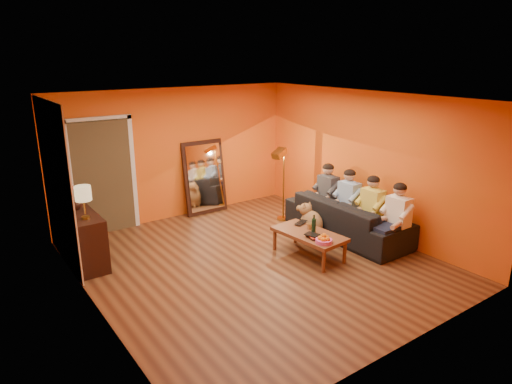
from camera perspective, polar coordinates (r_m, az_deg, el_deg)
room_shell at (r=7.24m, az=-1.66°, el=1.56°), size 5.00×5.50×2.60m
white_accent at (r=7.57m, az=-23.64°, el=0.80°), size 0.02×1.90×2.58m
doorway_recess at (r=8.87m, az=-18.80°, el=1.86°), size 1.06×0.30×2.10m
door_jamb_left at (r=8.62m, az=-22.17°, el=1.09°), size 0.08×0.06×2.20m
door_jamb_right at (r=8.93m, az=-15.10°, el=2.28°), size 0.08×0.06×2.20m
door_header at (r=8.56m, az=-19.24°, el=8.63°), size 1.22×0.06×0.08m
mirror_frame at (r=9.52m, az=-6.46°, el=1.86°), size 0.92×0.27×1.51m
mirror_glass at (r=9.49m, az=-6.34°, el=1.81°), size 0.78×0.21×1.35m
sideboard at (r=7.70m, az=-20.78°, el=-5.50°), size 0.44×1.18×0.85m
table_lamp at (r=7.20m, az=-20.71°, el=-1.26°), size 0.24×0.24×0.51m
sofa at (r=8.47m, az=11.30°, el=-3.18°), size 2.41×0.94×0.71m
coffee_table at (r=7.59m, az=6.60°, el=-6.52°), size 0.73×1.27×0.42m
floor_lamp at (r=9.04m, az=3.46°, el=0.85°), size 0.35×0.31×1.44m
dog at (r=8.21m, az=6.97°, el=-3.68°), size 0.41×0.61×0.69m
person_far_left at (r=7.88m, az=17.32°, el=-3.19°), size 0.70×0.44×1.22m
person_mid_left at (r=8.20m, az=14.30°, el=-2.15°), size 0.70×0.44×1.22m
person_mid_right at (r=8.55m, az=11.52°, el=-1.19°), size 0.70×0.44×1.22m
person_far_right at (r=8.91m, az=8.96°, el=-0.30°), size 0.70×0.44×1.22m
fruit_bowl at (r=7.12m, az=8.49°, el=-5.72°), size 0.26×0.26×0.16m
wine_bottle at (r=7.45m, az=7.23°, el=-3.98°), size 0.07×0.07×0.31m
tumbler at (r=7.65m, az=6.73°, el=-4.25°), size 0.13×0.13×0.10m
laptop at (r=7.86m, az=5.93°, el=-3.92°), size 0.36×0.30×0.02m
book_lower at (r=7.26m, az=6.64°, el=-5.77°), size 0.20×0.25×0.02m
book_mid at (r=7.27m, az=6.66°, el=-5.58°), size 0.22×0.27×0.02m
book_upper at (r=7.24m, az=6.71°, el=-5.51°), size 0.22×0.26×0.02m
vase at (r=7.76m, az=-21.67°, el=-1.29°), size 0.20×0.20×0.20m
flowers at (r=7.70m, az=-21.84°, el=0.22°), size 0.17×0.17×0.39m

